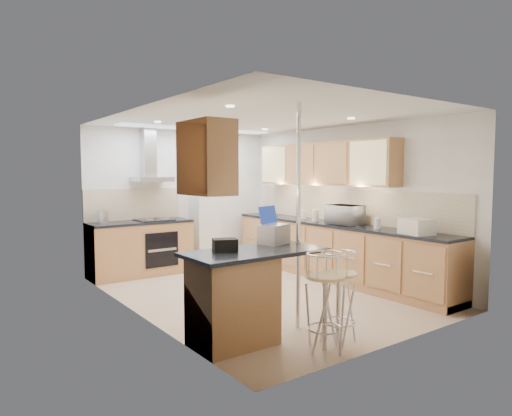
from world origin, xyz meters
TOP-DOWN VIEW (x-y plane):
  - ground at (0.00, 0.00)m, footprint 4.80×4.80m
  - room_shell at (0.32, 0.38)m, footprint 3.64×4.84m
  - right_counter at (1.50, 0.00)m, footprint 0.63×4.40m
  - back_counter at (-0.95, 2.10)m, footprint 1.70×0.63m
  - peninsula at (-1.12, -1.45)m, footprint 1.47×0.72m
  - microwave at (1.46, -0.29)m, footprint 0.38×0.56m
  - laptop at (-0.71, -1.24)m, footprint 0.38×0.32m
  - bag at (-1.42, -1.34)m, footprint 0.29×0.25m
  - bar_stool_near at (-0.75, -2.10)m, footprint 0.48×0.48m
  - bar_stool_end at (-0.49, -2.03)m, footprint 0.54×0.54m
  - jar_a at (1.43, 0.35)m, footprint 0.13×0.13m
  - jar_b at (1.58, 0.82)m, footprint 0.12×0.12m
  - jar_c at (1.46, -0.49)m, footprint 0.17×0.17m
  - jar_d at (1.45, -0.93)m, footprint 0.11×0.11m
  - bread_bin at (1.39, -1.62)m, footprint 0.39×0.46m
  - kettle at (-1.55, 2.19)m, footprint 0.16×0.16m

SIDE VIEW (x-z plane):
  - ground at x=0.00m, z-range 0.00..0.00m
  - back_counter at x=-0.95m, z-range 0.00..0.92m
  - right_counter at x=1.50m, z-range 0.00..0.92m
  - bar_stool_end at x=-0.49m, z-range 0.00..0.95m
  - peninsula at x=-1.12m, z-range 0.01..0.95m
  - bar_stool_near at x=-0.75m, z-range 0.00..0.98m
  - jar_b at x=1.58m, z-range 0.92..1.07m
  - jar_d at x=1.45m, z-range 0.92..1.07m
  - bag at x=-1.42m, z-range 0.94..1.07m
  - jar_c at x=1.46m, z-range 0.92..1.11m
  - jar_a at x=1.43m, z-range 0.92..1.12m
  - bread_bin at x=1.39m, z-range 0.92..1.13m
  - kettle at x=-1.55m, z-range 0.92..1.13m
  - laptop at x=-0.71m, z-range 0.94..1.16m
  - microwave at x=1.46m, z-range 0.92..1.23m
  - room_shell at x=0.32m, z-range 0.29..2.80m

